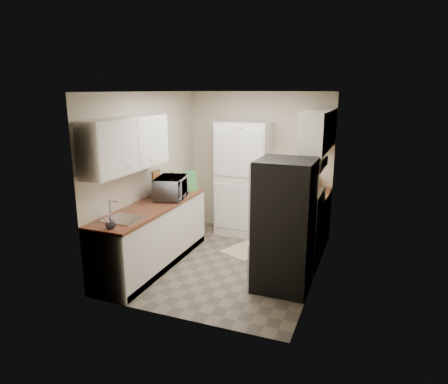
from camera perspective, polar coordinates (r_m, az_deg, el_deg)
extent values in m
plane|color=#665B4C|center=(6.09, 0.43, -10.09)|extent=(3.20, 3.20, 0.00)
cube|color=beige|center=(7.18, 5.01, 4.11)|extent=(2.60, 0.04, 2.50)
cube|color=beige|center=(4.28, -7.21, -3.04)|extent=(2.60, 0.04, 2.50)
cube|color=beige|center=(6.26, -10.75, 2.39)|extent=(0.04, 3.20, 2.50)
cube|color=beige|center=(5.38, 13.50, 0.28)|extent=(0.04, 3.20, 2.50)
cube|color=white|center=(5.54, 0.47, 14.14)|extent=(2.60, 3.20, 0.04)
cube|color=silver|center=(5.45, -13.67, 6.67)|extent=(0.33, 1.60, 0.70)
cube|color=silver|center=(6.09, 13.36, 8.03)|extent=(0.33, 1.55, 0.58)
cube|color=#99999E|center=(5.73, 11.94, 3.99)|extent=(0.45, 0.76, 0.13)
cube|color=#B7B7BC|center=(5.25, -14.31, -3.80)|extent=(0.45, 0.40, 0.02)
cube|color=brown|center=(6.43, -9.67, 2.12)|extent=(0.02, 0.22, 0.22)
cube|color=silver|center=(7.02, 2.74, 1.83)|extent=(0.90, 0.55, 2.00)
cube|color=silver|center=(5.98, -10.02, -6.25)|extent=(0.60, 2.30, 0.88)
cube|color=brown|center=(5.83, -10.22, -2.02)|extent=(0.63, 2.33, 0.04)
cube|color=silver|center=(6.78, 11.94, -3.85)|extent=(0.60, 0.80, 0.88)
cube|color=brown|center=(6.65, 12.15, -0.08)|extent=(0.63, 0.83, 0.04)
cube|color=#B7B7BC|center=(6.03, 10.47, -5.98)|extent=(0.64, 0.76, 0.90)
cube|color=black|center=(5.89, 10.68, -1.73)|extent=(0.66, 0.78, 0.03)
cube|color=black|center=(5.82, 13.53, -1.01)|extent=(0.06, 0.76, 0.22)
cube|color=#E5A194|center=(5.94, 6.74, -5.12)|extent=(0.01, 0.16, 0.42)
cube|color=#F9EDCC|center=(6.16, 7.31, -4.42)|extent=(0.01, 0.16, 0.42)
cube|color=#B7B7BC|center=(5.16, 8.62, -4.71)|extent=(0.70, 0.72, 1.70)
imported|color=#A6A6AA|center=(6.10, -7.57, 0.61)|extent=(0.53, 0.67, 0.33)
cylinder|color=black|center=(6.61, -7.37, 1.46)|extent=(0.07, 0.07, 0.28)
imported|color=silver|center=(4.95, -15.93, -4.31)|extent=(0.14, 0.14, 0.13)
cube|color=#3B8541|center=(6.47, -4.79, 1.53)|extent=(0.09, 0.27, 0.34)
cube|color=silver|center=(6.76, 11.90, 1.38)|extent=(0.34, 0.42, 0.24)
cube|color=#CFBA88|center=(6.60, 3.64, -8.07)|extent=(0.83, 1.00, 0.01)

